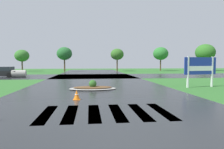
{
  "coord_description": "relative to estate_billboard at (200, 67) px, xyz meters",
  "views": [
    {
      "loc": [
        -0.62,
        -4.24,
        1.96
      ],
      "look_at": [
        1.39,
        13.95,
        0.87
      ],
      "focal_mm": 32.88,
      "sensor_mm": 36.0,
      "label": 1
    }
  ],
  "objects": [
    {
      "name": "car_blue_compact",
      "position": [
        -20.28,
        13.24,
        -0.93
      ],
      "size": [
        4.65,
        2.29,
        1.38
      ],
      "rotation": [
        0.0,
        0.0,
        3.1
      ],
      "color": "black",
      "rests_on": "ground"
    },
    {
      "name": "traffic_cone",
      "position": [
        -9.33,
        -4.46,
        -1.33
      ],
      "size": [
        0.36,
        0.36,
        0.52
      ],
      "color": "orange",
      "rests_on": "ground"
    },
    {
      "name": "median_island",
      "position": [
        -8.42,
        -0.34,
        -1.44
      ],
      "size": [
        3.39,
        1.89,
        0.68
      ],
      "color": "#9E9B93",
      "rests_on": "ground"
    },
    {
      "name": "asphalt_roadway",
      "position": [
        -8.04,
        -0.96,
        -1.57
      ],
      "size": [
        11.13,
        80.0,
        0.01
      ],
      "primitive_type": "cube",
      "color": "#232628",
      "rests_on": "ground"
    },
    {
      "name": "asphalt_cross_road",
      "position": [
        -8.04,
        13.98,
        -1.57
      ],
      "size": [
        90.0,
        10.02,
        0.01
      ],
      "primitive_type": "cube",
      "color": "#232628",
      "rests_on": "ground"
    },
    {
      "name": "crosswalk_stripes",
      "position": [
        -8.04,
        -7.34,
        -1.57
      ],
      "size": [
        4.95,
        2.92,
        0.01
      ],
      "color": "white",
      "rests_on": "ground"
    },
    {
      "name": "background_treeline",
      "position": [
        3.92,
        30.31,
        2.4
      ],
      "size": [
        45.29,
        5.1,
        6.23
      ],
      "color": "#4C3823",
      "rests_on": "ground"
    },
    {
      "name": "estate_billboard",
      "position": [
        0.0,
        0.0,
        0.0
      ],
      "size": [
        2.85,
        0.55,
        2.41
      ],
      "rotation": [
        0.0,
        0.0,
        3.31
      ],
      "color": "white",
      "rests_on": "ground"
    },
    {
      "name": "drainage_pipe_stack",
      "position": [
        -17.81,
        12.68,
        -1.1
      ],
      "size": [
        1.83,
        1.16,
        0.96
      ],
      "color": "#9E9B93",
      "rests_on": "ground"
    }
  ]
}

